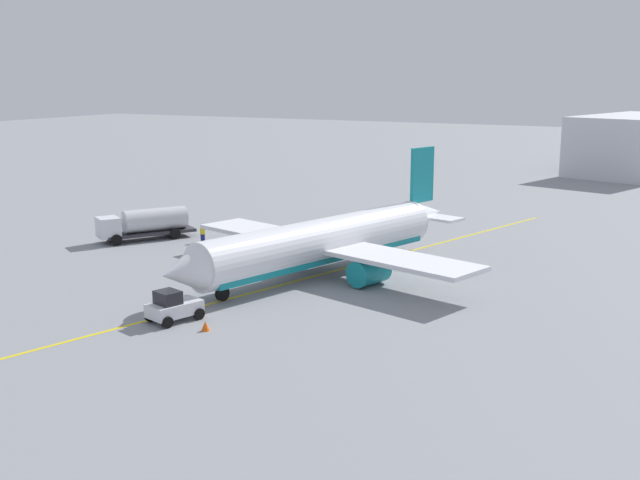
{
  "coord_description": "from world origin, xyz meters",
  "views": [
    {
      "loc": [
        56.61,
        29.36,
        16.59
      ],
      "look_at": [
        0.0,
        0.0,
        3.0
      ],
      "focal_mm": 44.0,
      "sensor_mm": 36.0,
      "label": 1
    }
  ],
  "objects_px": {
    "pushback_tug": "(173,307)",
    "safety_cone_nose": "(205,326)",
    "airplane": "(324,243)",
    "refueling_worker": "(203,234)",
    "fuel_tanker": "(145,223)"
  },
  "relations": [
    {
      "from": "fuel_tanker",
      "to": "refueling_worker",
      "type": "distance_m",
      "value": 6.17
    },
    {
      "from": "airplane",
      "to": "fuel_tanker",
      "type": "distance_m",
      "value": 22.81
    },
    {
      "from": "airplane",
      "to": "fuel_tanker",
      "type": "height_order",
      "value": "airplane"
    },
    {
      "from": "airplane",
      "to": "pushback_tug",
      "type": "height_order",
      "value": "airplane"
    },
    {
      "from": "pushback_tug",
      "to": "safety_cone_nose",
      "type": "relative_size",
      "value": 6.2
    },
    {
      "from": "fuel_tanker",
      "to": "pushback_tug",
      "type": "distance_m",
      "value": 27.82
    },
    {
      "from": "airplane",
      "to": "pushback_tug",
      "type": "distance_m",
      "value": 16.59
    },
    {
      "from": "airplane",
      "to": "fuel_tanker",
      "type": "xyz_separation_m",
      "value": [
        -3.99,
        -22.43,
        -0.99
      ]
    },
    {
      "from": "fuel_tanker",
      "to": "refueling_worker",
      "type": "xyz_separation_m",
      "value": [
        -1.66,
        5.88,
        -0.9
      ]
    },
    {
      "from": "refueling_worker",
      "to": "fuel_tanker",
      "type": "bearing_deg",
      "value": -74.24
    },
    {
      "from": "airplane",
      "to": "pushback_tug",
      "type": "relative_size",
      "value": 8.1
    },
    {
      "from": "refueling_worker",
      "to": "safety_cone_nose",
      "type": "xyz_separation_m",
      "value": [
        22.54,
        16.44,
        -0.5
      ]
    },
    {
      "from": "fuel_tanker",
      "to": "pushback_tug",
      "type": "relative_size",
      "value": 2.38
    },
    {
      "from": "safety_cone_nose",
      "to": "refueling_worker",
      "type": "bearing_deg",
      "value": -143.89
    },
    {
      "from": "airplane",
      "to": "pushback_tug",
      "type": "xyz_separation_m",
      "value": [
        16.17,
        -3.29,
        -1.7
      ]
    }
  ]
}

